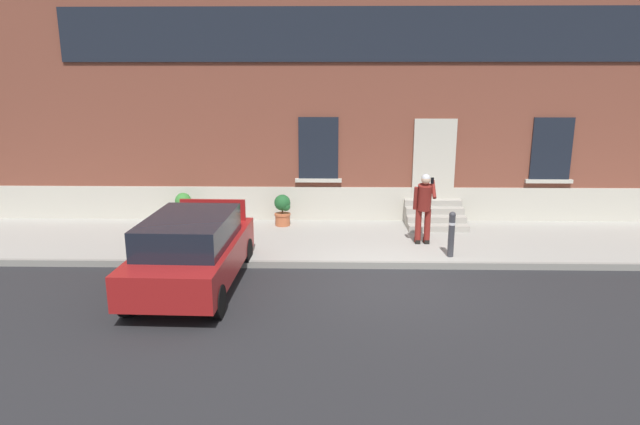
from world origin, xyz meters
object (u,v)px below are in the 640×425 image
Objects in this scene: planter_cream at (184,207)px; person_on_phone at (424,204)px; hatchback_car_red at (192,250)px; bollard_near_person at (451,233)px; planter_terracotta at (283,209)px.

person_on_phone is at bearing -16.20° from planter_cream.
bollard_near_person is (5.45, 1.63, -0.08)m from hatchback_car_red.
person_on_phone reaches higher than hatchback_car_red.
planter_cream is at bearing 176.23° from planter_terracotta.
planter_terracotta is (2.76, -0.18, 0.00)m from planter_cream.
person_on_phone is at bearing 116.84° from bollard_near_person.
bollard_near_person reaches higher than planter_terracotta.
person_on_phone is (4.97, 2.57, 0.36)m from hatchback_car_red.
person_on_phone is (-0.48, 0.95, 0.44)m from bollard_near_person.
bollard_near_person is 1.15m from person_on_phone.
hatchback_car_red is 2.36× the size of person_on_phone.
bollard_near_person is 7.34m from planter_cream.
planter_cream is at bearing 157.72° from bollard_near_person.
person_on_phone is at bearing -24.97° from planter_terracotta.
hatchback_car_red is at bearing -163.38° from bollard_near_person.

